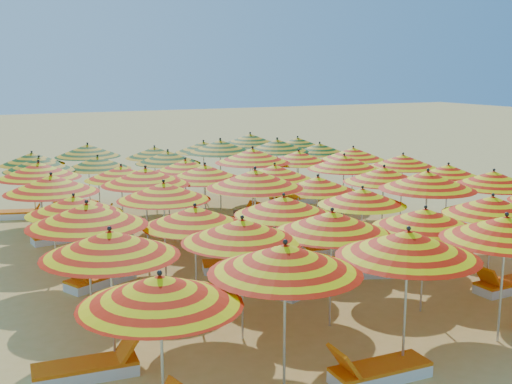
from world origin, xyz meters
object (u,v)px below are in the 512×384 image
(lounger_19, at_px, (291,200))
(umbrella_29, at_px, (403,161))
(umbrella_27, at_px, (275,172))
(lounger_23, at_px, (261,189))
(umbrella_38, at_px, (168,157))
(lounger_18, at_px, (87,221))
(umbrella_3, at_px, (506,228))
(umbrella_30, at_px, (39,170))
(umbrella_42, at_px, (32,159))
(umbrella_43, at_px, (88,150))
(umbrella_25, at_px, (146,176))
(umbrella_23, at_px, (448,172))
(lounger_11, at_px, (336,248))
(lounger_20, at_px, (303,196))
(umbrella_41, at_px, (320,149))
(lounger_17, at_px, (238,221))
(umbrella_26, at_px, (205,172))
(umbrella_8, at_px, (332,222))
(umbrella_21, at_px, (318,184))
(umbrella_32, at_px, (185,166))
(lounger_22, at_px, (73,206))
(umbrella_24, at_px, (51,184))
(lounger_4, at_px, (88,368))
(umbrella_17, at_px, (493,179))
(umbrella_22, at_px, (384,175))
(umbrella_45, at_px, (203,147))
(lounger_1, at_px, (378,371))
(umbrella_13, at_px, (195,216))
(umbrella_19, at_px, (164,191))
(umbrella_10, at_px, (492,205))
(lounger_14, at_px, (224,237))
(umbrella_31, at_px, (121,173))
(umbrella_36, at_px, (39,164))
(lounger_9, at_px, (99,279))
(umbrella_9, at_px, (425,218))
(lounger_10, at_px, (239,265))
(lounger_8, at_px, (385,269))
(lounger_21, at_px, (20,214))
(umbrella_0, at_px, (160,291))
(umbrella_2, at_px, (408,244))
(umbrella_34, at_px, (299,157))
(umbrella_15, at_px, (362,197))
(umbrella_33, at_px, (253,156))
(beachgoer_b, at_px, (238,235))
(umbrella_6, at_px, (110,244))
(umbrella_7, at_px, (242,230))
(lounger_5, at_px, (507,285))
(lounger_16, at_px, (106,234))
(umbrella_47, at_px, (298,142))
(umbrella_44, at_px, (155,152))
(lounger_13, at_px, (428,235))
(umbrella_39, at_px, (220,146))
(umbrella_37, at_px, (98,163))
(umbrella_1, at_px, (285,259))
(umbrella_14, at_px, (284,205))
(umbrella_20, at_px, (255,179))

(lounger_19, bearing_deg, umbrella_29, 114.04)
(umbrella_27, xyz_separation_m, lounger_23, (2.85, 6.60, -1.88))
(umbrella_38, distance_m, lounger_18, 3.42)
(umbrella_3, bearing_deg, umbrella_30, 122.12)
(umbrella_42, xyz_separation_m, umbrella_43, (1.93, 0.25, 0.15))
(umbrella_25, bearing_deg, umbrella_23, -14.67)
(lounger_11, bearing_deg, lounger_20, 75.62)
(umbrella_41, bearing_deg, lounger_17, -151.68)
(umbrella_26, bearing_deg, umbrella_8, -89.62)
(lounger_19, bearing_deg, umbrella_27, 57.17)
(umbrella_21, xyz_separation_m, umbrella_32, (-2.28, 4.09, 0.07))
(umbrella_41, height_order, lounger_22, umbrella_41)
(umbrella_24, height_order, lounger_4, umbrella_24)
(umbrella_8, xyz_separation_m, lounger_19, (5.00, 10.55, -1.97))
(umbrella_17, relative_size, umbrella_43, 0.85)
(umbrella_22, height_order, umbrella_29, umbrella_22)
(umbrella_45, height_order, lounger_1, umbrella_45)
(umbrella_13, relative_size, umbrella_19, 1.04)
(umbrella_10, height_order, lounger_14, umbrella_10)
(umbrella_31, relative_size, umbrella_36, 0.86)
(umbrella_45, distance_m, lounger_9, 10.41)
(umbrella_9, height_order, lounger_10, umbrella_9)
(umbrella_19, distance_m, umbrella_29, 8.84)
(umbrella_25, height_order, lounger_8, umbrella_25)
(umbrella_25, distance_m, lounger_21, 7.12)
(umbrella_25, relative_size, umbrella_30, 1.04)
(umbrella_0, bearing_deg, umbrella_24, 90.84)
(umbrella_2, xyz_separation_m, umbrella_13, (-2.18, 4.06, -0.17))
(umbrella_25, height_order, umbrella_34, umbrella_25)
(umbrella_15, bearing_deg, umbrella_9, -94.76)
(umbrella_9, relative_size, umbrella_10, 0.90)
(umbrella_36, bearing_deg, lounger_21, 104.52)
(umbrella_33, height_order, beachgoer_b, umbrella_33)
(lounger_10, height_order, beachgoer_b, beachgoer_b)
(umbrella_6, height_order, umbrella_29, umbrella_6)
(umbrella_7, height_order, beachgoer_b, umbrella_7)
(umbrella_6, height_order, umbrella_33, umbrella_33)
(lounger_14, xyz_separation_m, beachgoer_b, (-0.38, -1.85, 0.55))
(umbrella_10, distance_m, umbrella_25, 8.70)
(umbrella_23, bearing_deg, umbrella_29, 87.05)
(lounger_5, relative_size, lounger_16, 0.96)
(umbrella_34, height_order, umbrella_47, umbrella_34)
(umbrella_44, relative_size, lounger_8, 1.24)
(umbrella_23, distance_m, umbrella_30, 11.81)
(lounger_13, bearing_deg, umbrella_39, 106.22)
(lounger_9, distance_m, lounger_10, 3.45)
(umbrella_37, height_order, lounger_10, umbrella_37)
(umbrella_1, distance_m, lounger_8, 6.82)
(umbrella_14, xyz_separation_m, umbrella_20, (0.32, 2.11, 0.25))
(umbrella_10, height_order, lounger_11, umbrella_10)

